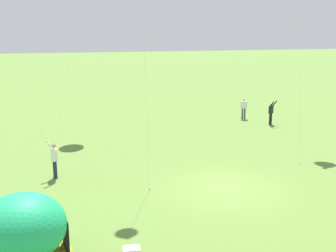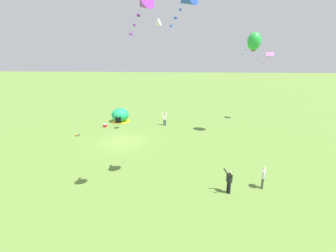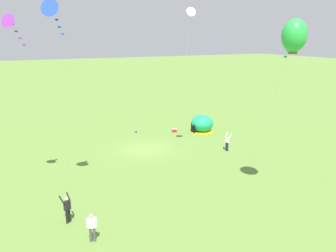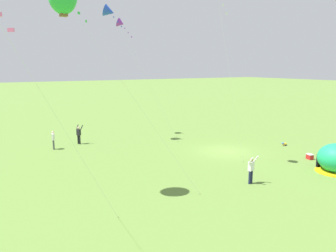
% 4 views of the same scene
% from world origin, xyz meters
% --- Properties ---
extents(ground_plane, '(300.00, 300.00, 0.00)m').
position_xyz_m(ground_plane, '(0.00, 0.00, 0.00)').
color(ground_plane, olive).
extents(popup_tent, '(2.81, 2.81, 2.10)m').
position_xyz_m(popup_tent, '(-8.61, -2.96, 1.00)').
color(popup_tent, '#1EAD6B').
rests_on(popup_tent, ground).
extents(cooler_box, '(0.59, 0.47, 0.44)m').
position_xyz_m(cooler_box, '(-5.52, -4.27, 0.22)').
color(cooler_box, red).
rests_on(cooler_box, ground).
extents(toddler_crawling, '(0.28, 0.55, 0.32)m').
position_xyz_m(toddler_crawling, '(-1.30, -6.20, 0.18)').
color(toddler_crawling, gold).
rests_on(toddler_crawling, ground).
extents(person_arms_raised, '(0.72, 0.66, 1.89)m').
position_xyz_m(person_arms_raised, '(9.60, 10.56, 1.00)').
color(person_arms_raised, black).
rests_on(person_arms_raised, ground).
extents(person_far_back, '(0.57, 0.33, 1.72)m').
position_xyz_m(person_far_back, '(8.72, 13.17, 0.96)').
color(person_far_back, '#4C4C51').
rests_on(person_far_back, ground).
extents(person_near_tent, '(0.53, 0.67, 1.89)m').
position_xyz_m(person_near_tent, '(-7.18, 4.08, 1.00)').
color(person_near_tent, '#1E2347').
rests_on(person_near_tent, ground).
extents(kite_green, '(4.06, 7.44, 12.19)m').
position_xyz_m(kite_green, '(-3.68, 14.67, 11.20)').
color(kite_green, silver).
rests_on(kite_green, ground).
extents(kite_white, '(1.04, 3.32, 13.59)m').
position_xyz_m(kite_white, '(-2.76, 3.78, 13.05)').
color(kite_white, silver).
rests_on(kite_white, ground).
extents(kite_purple, '(4.20, 5.39, 12.57)m').
position_xyz_m(kite_purple, '(11.32, 5.09, 11.99)').
color(kite_purple, silver).
rests_on(kite_purple, ground).
extents(kite_pink, '(4.18, 6.14, 10.42)m').
position_xyz_m(kite_pink, '(-10.85, 18.76, 9.72)').
color(kite_pink, silver).
rests_on(kite_pink, ground).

